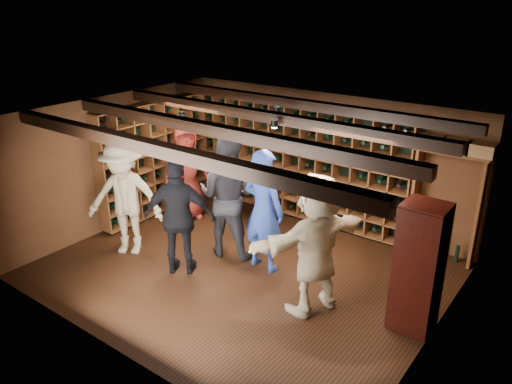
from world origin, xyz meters
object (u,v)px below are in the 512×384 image
Objects in this scene: guest_khaki at (125,198)px; guest_red_floral at (187,172)px; tasting_table at (246,185)px; guest_beige at (316,244)px; man_blue_shirt at (264,210)px; man_grey_suit at (227,196)px; guest_woman_black at (180,217)px; display_cabinet at (418,270)px.

guest_red_floral is at bearing 67.15° from guest_khaki.
guest_beige is at bearing -34.97° from tasting_table.
guest_khaki is at bearing -114.02° from tasting_table.
man_blue_shirt is 0.78m from man_grey_suit.
guest_woman_black is (-0.96, -0.88, -0.06)m from man_blue_shirt.
guest_khaki is (-4.69, -0.87, 0.14)m from display_cabinet.
guest_beige is at bearing -21.86° from guest_khaki.
guest_woman_black is 1.21m from guest_khaki.
man_grey_suit is 1.72m from guest_khaki.
guest_beige reaches higher than guest_red_floral.
guest_khaki reaches higher than display_cabinet.
guest_woman_black is at bearing 44.79° from man_blue_shirt.
guest_khaki is at bearing -28.77° from guest_woman_black.
man_blue_shirt is 1.74m from tasting_table.
guest_red_floral is at bearing -80.62° from guest_woman_black.
guest_beige is 1.70× the size of tasting_table.
display_cabinet is 4.93m from guest_red_floral.
man_grey_suit reaches higher than display_cabinet.
guest_woman_black is (1.39, -1.60, -0.00)m from guest_red_floral.
display_cabinet is 0.87× the size of man_blue_shirt.
tasting_table is (1.10, 0.47, -0.16)m from guest_red_floral.
guest_woman_black is at bearing -103.55° from guest_red_floral.
guest_red_floral is 1.67m from guest_khaki.
display_cabinet is 0.87× the size of guest_khaki.
man_grey_suit is at bearing -77.42° from guest_red_floral.
man_blue_shirt is at bearing 178.29° from display_cabinet.
guest_beige reaches higher than tasting_table.
display_cabinet is 1.35m from guest_beige.
tasting_table is (-0.48, 1.14, -0.26)m from man_grey_suit.
guest_khaki reaches higher than guest_woman_black.
guest_beige is (1.24, -0.51, 0.01)m from man_blue_shirt.
guest_red_floral is 1.21m from tasting_table.
guest_woman_black is 0.95× the size of guest_khaki.
tasting_table is at bearing -113.65° from guest_woman_black.
guest_red_floral is at bearing -86.70° from guest_beige.
display_cabinet is 3.57m from guest_woman_black.
guest_khaki is (0.18, -1.66, 0.05)m from guest_red_floral.
guest_red_floral is 0.94× the size of guest_beige.
guest_red_floral is 3.80m from guest_beige.
man_blue_shirt is at bearing -71.50° from guest_red_floral.
tasting_table is (-2.50, 1.70, -0.23)m from guest_beige.
man_grey_suit is 1.05× the size of guest_khaki.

